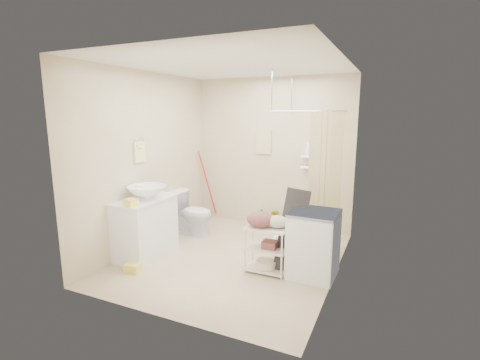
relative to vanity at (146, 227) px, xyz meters
The scene contains 23 objects.
floor 1.30m from the vanity, 19.96° to the left, with size 3.20×3.20×0.00m, color #C7B495.
ceiling 2.51m from the vanity, 19.96° to the left, with size 2.80×3.20×0.04m, color silver.
wall_back 2.49m from the vanity, 60.15° to the left, with size 2.80×0.04×2.60m, color beige.
wall_front 1.88m from the vanity, 45.46° to the right, with size 2.80×0.04×2.60m, color beige.
wall_left 1.01m from the vanity, 119.67° to the left, with size 0.04×3.20×2.60m, color beige.
wall_right 2.74m from the vanity, ahead, with size 0.04×3.20×2.60m, color beige.
vanity is the anchor object (origin of this frame).
sink 0.51m from the vanity, 17.80° to the left, with size 0.53×0.53×0.18m, color white.
counter_basket 0.60m from the vanity, 74.20° to the right, with size 0.16×0.12×0.09m, color #F8EA49.
floor_basket 0.64m from the vanity, 69.91° to the right, with size 0.28×0.21×0.15m, color #EFE84B.
toilet 1.05m from the vanity, 83.42° to the left, with size 0.41×0.71×0.73m, color silver.
mop 1.95m from the vanity, 93.33° to the left, with size 0.12×0.12×1.29m, color red, non-canonical shape.
potted_plant_a 2.11m from the vanity, 60.04° to the left, with size 0.17×0.12×0.33m, color #9A532B.
potted_plant_b 2.29m from the vanity, 55.95° to the left, with size 0.18×0.15×0.33m, color brown.
hanging_towel 2.49m from the vanity, 63.22° to the left, with size 0.28×0.03×0.42m, color beige.
towel_ring 1.10m from the vanity, 134.83° to the left, with size 0.04×0.22×0.34m, color #FEF5A0, non-canonical shape.
tp_holder 0.60m from the vanity, 112.99° to the left, with size 0.08×0.12×0.14m, color white, non-canonical shape.
shower 2.57m from the vanity, 36.20° to the left, with size 1.10×1.10×2.10m, color silver, non-canonical shape.
shampoo_bottle_a 2.86m from the vanity, 47.25° to the left, with size 0.10×0.10×0.25m, color white.
shampoo_bottle_b 2.89m from the vanity, 45.73° to the left, with size 0.07×0.07×0.16m, color #3F519D.
washing_machine 2.33m from the vanity, ahead, with size 0.56×0.58×0.82m, color silver.
laundry_rack 1.75m from the vanity, ahead, with size 0.52×0.30×0.71m, color beige, non-canonical shape.
ironing_board 2.06m from the vanity, 10.72° to the left, with size 0.31×0.09×1.09m, color black, non-canonical shape.
Camera 1 is at (1.99, -4.13, 2.00)m, focal length 26.00 mm.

